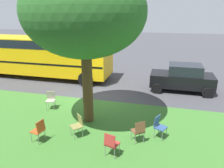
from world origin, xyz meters
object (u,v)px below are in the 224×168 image
at_px(street_tree, 85,13).
at_px(parked_car, 182,78).
at_px(chair_3, 51,99).
at_px(chair_4, 139,130).
at_px(school_bus, 39,53).
at_px(chair_2, 111,143).
at_px(chair_5, 159,125).
at_px(chair_1, 39,129).
at_px(chair_0, 78,124).

bearing_deg(street_tree, parked_car, -130.24).
relative_size(street_tree, chair_3, 7.23).
distance_m(chair_3, chair_4, 5.01).
relative_size(street_tree, school_bus, 0.61).
bearing_deg(street_tree, chair_3, -17.50).
distance_m(chair_3, parked_car, 7.76).
bearing_deg(chair_2, chair_5, -133.19).
relative_size(chair_1, chair_2, 1.00).
xyz_separation_m(chair_1, parked_car, (-5.41, -7.00, 0.32)).
bearing_deg(chair_3, school_bus, -53.86).
bearing_deg(chair_5, chair_4, 37.76).
distance_m(chair_4, chair_5, 0.90).
relative_size(chair_3, school_bus, 0.08).
relative_size(street_tree, chair_0, 7.23).
xyz_separation_m(chair_0, school_bus, (5.81, -6.81, 1.24)).
height_order(chair_0, chair_1, same).
height_order(street_tree, school_bus, street_tree).
bearing_deg(parked_car, school_bus, -3.07).
distance_m(chair_0, chair_3, 3.06).
bearing_deg(chair_0, parked_car, -123.60).
bearing_deg(school_bus, chair_4, 140.73).
bearing_deg(parked_car, chair_0, 56.40).
xyz_separation_m(street_tree, chair_2, (-1.61, 2.18, -4.06)).
height_order(chair_0, chair_3, same).
bearing_deg(chair_4, chair_5, -142.24).
bearing_deg(chair_3, chair_4, 158.12).
distance_m(chair_1, chair_5, 4.52).
distance_m(chair_0, chair_2, 1.79).
bearing_deg(chair_0, chair_1, 30.21).
bearing_deg(school_bus, chair_2, 133.79).
xyz_separation_m(chair_1, chair_2, (-2.80, 0.16, 0.00)).
bearing_deg(chair_0, chair_3, -41.05).
xyz_separation_m(street_tree, chair_3, (2.27, -0.71, -4.06)).
distance_m(chair_1, chair_3, 2.94).
bearing_deg(chair_1, chair_3, -68.64).
bearing_deg(chair_2, chair_1, -3.30).
relative_size(chair_1, chair_3, 1.00).
relative_size(chair_2, chair_3, 1.00).
height_order(chair_3, chair_4, same).
xyz_separation_m(chair_4, chair_5, (-0.71, -0.55, 0.00)).
xyz_separation_m(chair_5, parked_car, (-1.12, -5.58, 0.32)).
bearing_deg(chair_1, chair_5, -161.66).
height_order(chair_0, chair_5, same).
bearing_deg(chair_2, chair_4, -126.87).
relative_size(chair_2, chair_5, 1.00).
height_order(street_tree, chair_4, street_tree).
bearing_deg(chair_3, street_tree, 162.50).
relative_size(chair_1, parked_car, 0.24).
xyz_separation_m(chair_3, chair_4, (-4.65, 1.87, 0.00)).
xyz_separation_m(chair_3, school_bus, (3.50, -4.80, 1.24)).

